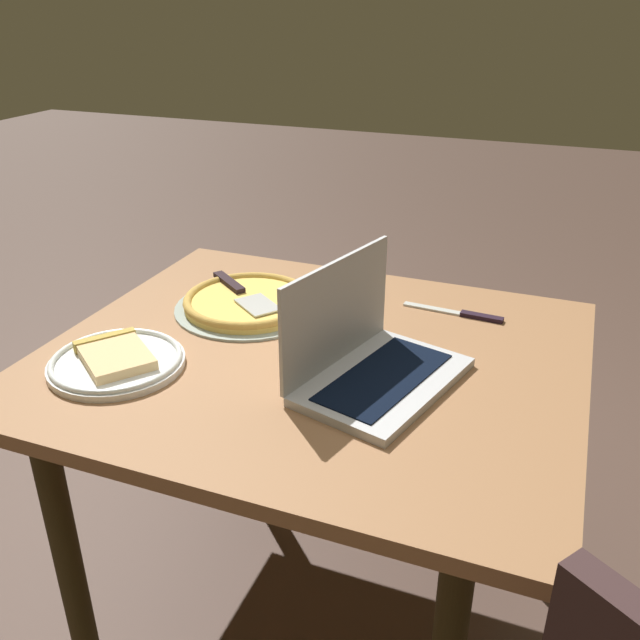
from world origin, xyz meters
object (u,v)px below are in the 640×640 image
laptop (368,357)px  pizza_plate (116,360)px  table_knife (463,314)px  pizza_tray (248,302)px  dining_table (313,388)px

laptop → pizza_plate: 0.50m
laptop → table_knife: bearing=71.4°
pizza_plate → table_knife: bearing=39.0°
pizza_plate → table_knife: (0.60, 0.48, -0.01)m
laptop → pizza_tray: 0.42m
pizza_tray → table_knife: (0.48, 0.14, -0.01)m
table_knife → pizza_plate: bearing=-141.0°
dining_table → pizza_plate: size_ratio=4.03×
pizza_tray → table_knife: 0.50m
dining_table → pizza_plate: pizza_plate is taller
pizza_plate → pizza_tray: 0.36m
dining_table → pizza_tray: 0.28m
pizza_tray → table_knife: bearing=16.8°
pizza_plate → pizza_tray: bearing=70.2°
pizza_plate → pizza_tray: (0.12, 0.34, 0.00)m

